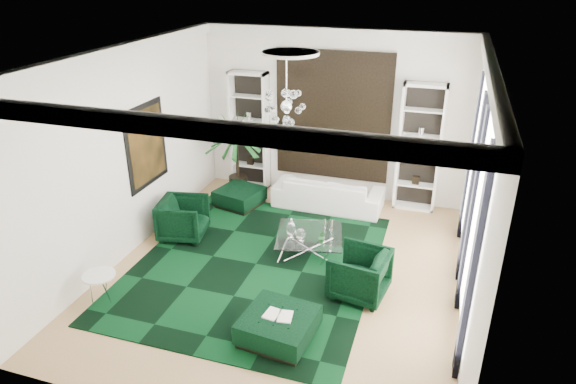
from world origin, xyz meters
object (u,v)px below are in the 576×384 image
(armchair_left, at_px, (183,218))
(coffee_table, at_px, (309,244))
(palm, at_px, (237,144))
(side_table, at_px, (101,288))
(sofa, at_px, (328,193))
(ottoman_side, at_px, (240,197))
(armchair_right, at_px, (359,274))
(ottoman_front, at_px, (279,327))

(armchair_left, xyz_separation_m, coffee_table, (2.56, 0.13, -0.20))
(coffee_table, bearing_deg, armchair_left, -177.16)
(armchair_left, relative_size, palm, 0.37)
(side_table, bearing_deg, palm, 84.72)
(palm, bearing_deg, sofa, -4.29)
(ottoman_side, bearing_deg, armchair_right, -38.69)
(coffee_table, distance_m, palm, 3.40)
(sofa, relative_size, armchair_left, 2.68)
(ottoman_front, bearing_deg, armchair_right, 57.17)
(armchair_right, bearing_deg, ottoman_side, -120.25)
(palm, bearing_deg, armchair_left, -94.57)
(armchair_right, xyz_separation_m, palm, (-3.50, 3.23, 0.79))
(armchair_right, height_order, ottoman_side, armchair_right)
(ottoman_front, bearing_deg, ottoman_side, 119.72)
(sofa, bearing_deg, ottoman_front, 95.71)
(armchair_left, relative_size, armchair_right, 1.00)
(armchair_left, relative_size, ottoman_front, 0.89)
(sofa, xyz_separation_m, ottoman_side, (-1.92, -0.52, -0.15))
(ottoman_side, bearing_deg, coffee_table, -36.80)
(ottoman_side, height_order, palm, palm)
(armchair_left, distance_m, coffee_table, 2.57)
(armchair_left, bearing_deg, palm, -15.37)
(ottoman_front, bearing_deg, side_table, -179.45)
(armchair_right, distance_m, ottoman_side, 4.08)
(armchair_left, bearing_deg, side_table, 163.21)
(ottoman_side, distance_m, side_table, 4.07)
(armchair_right, xyz_separation_m, side_table, (-3.93, -1.45, -0.16))
(ottoman_side, bearing_deg, sofa, 15.22)
(coffee_table, distance_m, ottoman_side, 2.56)
(ottoman_side, distance_m, palm, 1.26)
(sofa, height_order, ottoman_side, sofa)
(coffee_table, xyz_separation_m, side_table, (-2.81, -2.46, 0.04))
(armchair_left, bearing_deg, ottoman_front, -140.52)
(sofa, relative_size, side_table, 4.60)
(sofa, xyz_separation_m, armchair_right, (1.26, -3.07, 0.06))
(armchair_left, height_order, palm, palm)
(armchair_right, distance_m, palm, 4.83)
(ottoman_side, bearing_deg, palm, 114.93)
(sofa, distance_m, armchair_right, 3.32)
(side_table, bearing_deg, armchair_right, 20.22)
(sofa, xyz_separation_m, coffee_table, (0.14, -2.06, -0.14))
(ottoman_side, xyz_separation_m, side_table, (-0.75, -3.99, 0.05))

